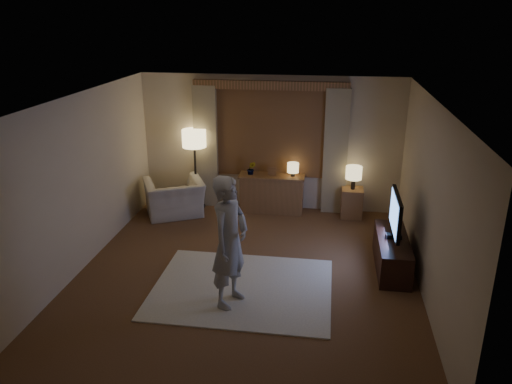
% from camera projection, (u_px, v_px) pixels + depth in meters
% --- Properties ---
extents(room, '(5.04, 5.54, 2.64)m').
position_uv_depth(room, '(252.00, 178.00, 7.50)').
color(room, brown).
rests_on(room, ground).
extents(rug, '(2.50, 2.00, 0.02)m').
position_uv_depth(rug, '(242.00, 288.00, 7.07)').
color(rug, beige).
rests_on(rug, floor).
extents(sideboard, '(1.20, 0.40, 0.70)m').
position_uv_depth(sideboard, '(272.00, 194.00, 9.69)').
color(sideboard, brown).
rests_on(sideboard, floor).
extents(picture_frame, '(0.16, 0.02, 0.20)m').
position_uv_depth(picture_frame, '(272.00, 172.00, 9.53)').
color(picture_frame, brown).
rests_on(picture_frame, sideboard).
extents(plant, '(0.17, 0.13, 0.30)m').
position_uv_depth(plant, '(251.00, 169.00, 9.57)').
color(plant, '#999999').
rests_on(plant, sideboard).
extents(table_lamp_sideboard, '(0.22, 0.22, 0.30)m').
position_uv_depth(table_lamp_sideboard, '(293.00, 168.00, 9.44)').
color(table_lamp_sideboard, black).
rests_on(table_lamp_sideboard, sideboard).
extents(floor_lamp, '(0.46, 0.46, 1.58)m').
position_uv_depth(floor_lamp, '(194.00, 143.00, 9.56)').
color(floor_lamp, black).
rests_on(floor_lamp, floor).
extents(armchair, '(1.37, 1.30, 0.69)m').
position_uv_depth(armchair, '(174.00, 198.00, 9.52)').
color(armchair, beige).
rests_on(armchair, floor).
extents(side_table, '(0.40, 0.40, 0.56)m').
position_uv_depth(side_table, '(352.00, 203.00, 9.45)').
color(side_table, brown).
rests_on(side_table, floor).
extents(table_lamp_side, '(0.30, 0.30, 0.44)m').
position_uv_depth(table_lamp_side, '(354.00, 173.00, 9.25)').
color(table_lamp_side, black).
rests_on(table_lamp_side, side_table).
extents(tv_stand, '(0.45, 1.40, 0.50)m').
position_uv_depth(tv_stand, '(392.00, 253.00, 7.56)').
color(tv_stand, black).
rests_on(tv_stand, floor).
extents(tv, '(0.23, 0.96, 0.69)m').
position_uv_depth(tv, '(396.00, 215.00, 7.34)').
color(tv, black).
rests_on(tv, tv_stand).
extents(person, '(0.62, 0.76, 1.78)m').
position_uv_depth(person, '(230.00, 242.00, 6.42)').
color(person, '#B3AFA5').
rests_on(person, rug).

